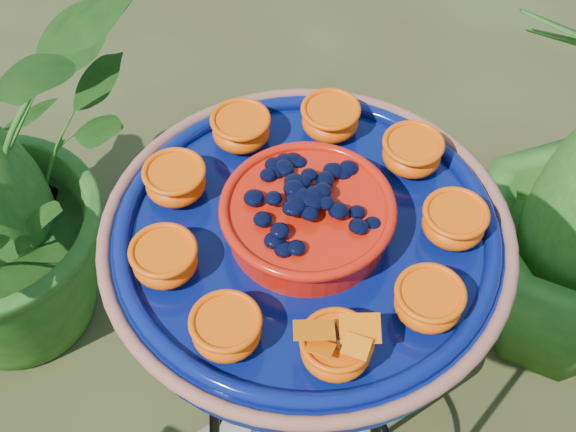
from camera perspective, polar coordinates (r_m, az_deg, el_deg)
name	(u,v)px	position (r m, az deg, el deg)	size (l,w,h in m)	color
tripod_stand	(302,390)	(1.33, 1.02, -12.27)	(0.42, 0.42, 0.96)	black
feeder_dish	(307,233)	(0.97, 1.36, -1.23)	(0.58, 0.58, 0.11)	#071258
driftwood_log	(320,414)	(1.83, 2.31, -13.86)	(0.21, 0.21, 0.64)	tan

